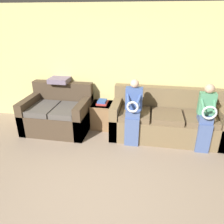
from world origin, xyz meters
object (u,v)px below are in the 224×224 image
at_px(side_shelf, 102,115).
at_px(child_left_seated, 133,110).
at_px(child_right_seated, 206,115).
at_px(throw_pillow, 60,80).
at_px(couch_side, 59,114).
at_px(book_stack, 102,102).
at_px(couch_main, 166,121).

bearing_deg(side_shelf, child_left_seated, -36.11).
xyz_separation_m(child_right_seated, throw_pillow, (-2.99, 0.65, 0.32)).
bearing_deg(couch_side, side_shelf, 14.03).
distance_m(side_shelf, book_stack, 0.30).
distance_m(couch_side, child_left_seated, 1.71).
xyz_separation_m(couch_side, child_left_seated, (1.65, -0.29, 0.34)).
bearing_deg(child_left_seated, child_right_seated, -0.12).
height_order(book_stack, throw_pillow, throw_pillow).
bearing_deg(couch_side, couch_main, 1.80).
distance_m(child_right_seated, throw_pillow, 3.08).
xyz_separation_m(couch_main, book_stack, (-1.37, 0.17, 0.24)).
distance_m(couch_main, throw_pillow, 2.45).
height_order(couch_main, couch_side, couch_main).
height_order(child_right_seated, side_shelf, child_right_seated).
bearing_deg(couch_main, couch_side, -178.20).
distance_m(couch_main, side_shelf, 1.38).
height_order(couch_side, child_left_seated, child_left_seated).
relative_size(side_shelf, book_stack, 1.87).
distance_m(couch_main, couch_side, 2.30).
bearing_deg(child_right_seated, child_left_seated, 179.88).
bearing_deg(throw_pillow, couch_side, -82.75).
relative_size(couch_main, book_stack, 7.40).
bearing_deg(side_shelf, book_stack, 89.32).
distance_m(couch_side, child_right_seated, 2.98).
height_order(side_shelf, throw_pillow, throw_pillow).
distance_m(child_right_seated, book_stack, 2.09).
bearing_deg(child_left_seated, side_shelf, 143.89).
xyz_separation_m(couch_side, throw_pillow, (-0.05, 0.36, 0.67)).
bearing_deg(throw_pillow, child_left_seated, -20.90).
relative_size(child_right_seated, throw_pillow, 2.92).
height_order(side_shelf, book_stack, book_stack).
relative_size(child_left_seated, book_stack, 4.23).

